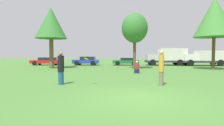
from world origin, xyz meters
name	(u,v)px	position (x,y,z in m)	size (l,w,h in m)	color
ground_plane	(139,98)	(0.00, 0.00, 0.00)	(120.00, 120.00, 0.00)	#477A33
person_thrower	(61,68)	(-4.07, 2.87, 0.92)	(0.35, 0.35, 1.82)	navy
person_catcher	(161,67)	(1.45, 2.83, 1.01)	(0.28, 0.28, 1.92)	#726651
frisbee	(86,59)	(-2.56, 2.49, 1.44)	(0.25, 0.23, 0.15)	yellow
bystander_sitting	(137,68)	(0.66, 9.14, 0.45)	(0.44, 0.37, 1.11)	#191E33
tree_0	(51,23)	(-9.02, 14.16, 5.31)	(3.66, 3.66, 7.20)	brown
tree_1	(135,28)	(0.77, 13.72, 4.59)	(2.94, 2.94, 6.30)	brown
tree_2	(214,17)	(9.36, 13.45, 5.67)	(4.28, 4.28, 7.84)	brown
parked_car_red	(46,61)	(-12.27, 20.22, 0.63)	(4.25, 1.94, 1.18)	red
parked_car_blue	(86,61)	(-6.05, 20.42, 0.69)	(3.88, 2.00, 1.30)	#1E389E
parked_car_green	(126,61)	(0.01, 20.71, 0.61)	(3.93, 2.09, 1.13)	#196633
delivery_truck_silver	(168,56)	(6.27, 20.77, 1.36)	(6.23, 2.48, 2.54)	#2D2D33
delivery_truck_white	(205,57)	(11.45, 20.09, 1.22)	(6.55, 2.38, 2.20)	#2D2D33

